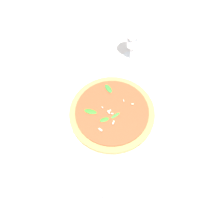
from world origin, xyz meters
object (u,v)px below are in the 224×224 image
object	(u,v)px
pizza_arugula_main	(112,114)
wine_glass	(132,39)
side_plate_white	(85,33)
shaker_pepper	(65,50)
fork	(118,211)

from	to	relation	value
pizza_arugula_main	wine_glass	xyz separation A→B (m)	(0.06, -0.27, 0.10)
pizza_arugula_main	side_plate_white	bearing A→B (deg)	-44.66
wine_glass	shaker_pepper	bearing A→B (deg)	24.48
wine_glass	fork	world-z (taller)	wine_glass
side_plate_white	shaker_pepper	world-z (taller)	shaker_pepper
pizza_arugula_main	shaker_pepper	world-z (taller)	shaker_pepper
wine_glass	pizza_arugula_main	bearing A→B (deg)	103.01
pizza_arugula_main	wine_glass	distance (m)	0.29
pizza_arugula_main	side_plate_white	xyz separation A→B (m)	(0.30, -0.30, -0.01)
wine_glass	fork	bearing A→B (deg)	113.44
pizza_arugula_main	fork	bearing A→B (deg)	122.11
wine_glass	side_plate_white	bearing A→B (deg)	-6.58
side_plate_white	pizza_arugula_main	bearing A→B (deg)	135.34
pizza_arugula_main	wine_glass	size ratio (longest dim) A/B	1.89
shaker_pepper	wine_glass	bearing A→B (deg)	-155.52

